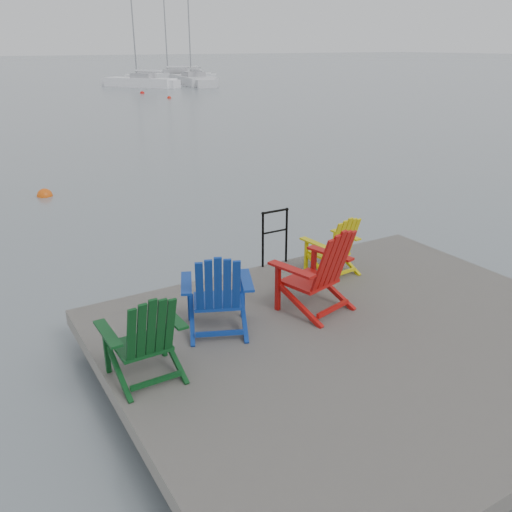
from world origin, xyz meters
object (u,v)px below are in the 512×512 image
handrail (275,232)px  chair_yellow (335,245)px  chair_green (145,335)px  chair_red (319,270)px  sailboat_mid (193,80)px  sailboat_near (141,83)px  buoy_a (45,196)px  sailboat_far (172,78)px  chair_blue (217,292)px  buoy_d (142,93)px  buoy_c (169,98)px

handrail → chair_yellow: (0.57, -0.79, -0.07)m
chair_green → chair_red: (2.47, 0.36, 0.07)m
chair_yellow → sailboat_mid: 49.67m
sailboat_near → buoy_a: 39.42m
chair_green → sailboat_far: size_ratio=0.09×
chair_blue → chair_yellow: size_ratio=1.14×
handrail → buoy_a: size_ratio=2.21×
buoy_d → chair_blue: bearing=-108.3°
sailboat_mid → chair_red: bearing=-102.4°
chair_blue → sailboat_near: (15.25, 45.90, -0.68)m
chair_yellow → buoy_a: (-2.60, 8.97, -0.97)m
chair_red → sailboat_far: bearing=55.3°
chair_red → buoy_a: chair_red is taller
chair_blue → sailboat_far: bearing=91.7°
sailboat_mid → buoy_a: bearing=-109.6°
handrail → buoy_d: handrail is taller
chair_yellow → sailboat_near: bearing=69.2°
handrail → chair_yellow: bearing=-54.4°
chair_yellow → sailboat_near: size_ratio=0.09×
sailboat_near → buoy_c: sailboat_near is taller
chair_blue → buoy_d: 40.99m
chair_blue → chair_yellow: (2.33, 0.69, -0.07)m
chair_blue → buoy_c: bearing=92.5°
chair_yellow → sailboat_far: sailboat_far is taller
handrail → chair_green: 3.48m
buoy_a → chair_blue: bearing=-88.4°
chair_green → buoy_d: chair_green is taller
chair_blue → handrail: bearing=63.8°
buoy_c → sailboat_near: bearing=80.1°
sailboat_mid → buoy_c: size_ratio=41.57×
chair_blue → chair_red: (1.38, -0.16, 0.04)m
chair_blue → chair_red: 1.39m
chair_red → sailboat_far: (19.72, 52.50, -0.73)m
sailboat_mid → sailboat_far: (0.16, 5.61, 0.00)m
chair_blue → sailboat_far: (21.10, 52.35, -0.68)m
sailboat_mid → sailboat_far: sailboat_mid is taller
chair_blue → sailboat_near: size_ratio=0.11×
chair_yellow → sailboat_near: 47.02m
sailboat_far → buoy_d: 15.77m
sailboat_near → buoy_c: bearing=-135.3°
chair_red → chair_green: bearing=174.1°
buoy_c → chair_blue: bearing=-111.2°
chair_yellow → buoy_a: chair_yellow is taller
chair_yellow → buoy_d: size_ratio=2.55×
chair_red → sailboat_far: 56.09m
chair_blue → sailboat_far: sailboat_far is taller
chair_green → buoy_c: bearing=66.8°
handrail → buoy_c: size_ratio=2.83×
buoy_a → buoy_c: bearing=61.0°
sailboat_near → buoy_d: sailboat_near is taller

